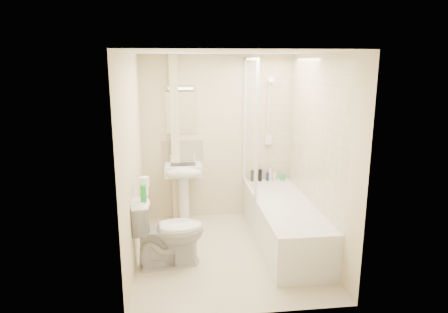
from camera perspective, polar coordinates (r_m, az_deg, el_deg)
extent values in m
plane|color=#C5B49B|center=(5.08, 0.61, -13.51)|extent=(2.50, 2.50, 0.00)
cube|color=beige|center=(5.87, -0.91, 2.64)|extent=(2.20, 0.02, 2.40)
cube|color=beige|center=(4.65, -12.93, -0.61)|extent=(0.02, 2.50, 2.40)
cube|color=beige|center=(4.92, 13.46, 0.12)|extent=(0.02, 2.50, 2.40)
cube|color=white|center=(4.53, 0.68, 14.69)|extent=(2.20, 2.50, 0.02)
cube|color=beige|center=(5.94, 6.33, 4.89)|extent=(0.70, 0.01, 1.75)
cube|color=beige|center=(5.05, 12.70, 3.12)|extent=(0.01, 2.10, 1.75)
cube|color=beige|center=(5.78, -6.98, 2.37)|extent=(0.12, 0.12, 2.40)
cube|color=beige|center=(5.87, -5.94, 0.86)|extent=(0.60, 0.02, 0.30)
cube|color=white|center=(5.77, -6.08, 6.19)|extent=(0.46, 0.01, 0.60)
cube|color=silver|center=(5.71, -6.17, 9.85)|extent=(0.42, 0.07, 0.07)
cube|color=white|center=(5.28, 8.54, -9.29)|extent=(0.70, 2.10, 0.55)
cube|color=white|center=(5.20, 8.63, -7.05)|extent=(0.56, 1.96, 0.05)
cube|color=white|center=(5.45, 3.76, 4.42)|extent=(0.01, 0.90, 1.80)
cube|color=white|center=(5.86, 3.00, 5.08)|extent=(0.04, 0.04, 1.80)
cube|color=white|center=(5.01, 4.69, 3.61)|extent=(0.04, 0.04, 1.80)
cube|color=white|center=(5.38, 3.91, 13.72)|extent=(0.04, 0.90, 0.04)
cube|color=white|center=(5.65, 3.63, -4.42)|extent=(0.04, 0.90, 0.03)
cylinder|color=white|center=(5.90, 6.41, 6.06)|extent=(0.02, 0.02, 0.90)
cylinder|color=white|center=(5.98, 6.30, 1.78)|extent=(0.05, 0.05, 0.02)
cylinder|color=white|center=(5.86, 6.53, 10.42)|extent=(0.05, 0.05, 0.02)
cylinder|color=white|center=(5.80, 6.68, 10.68)|extent=(0.08, 0.11, 0.11)
cube|color=white|center=(5.96, 6.33, 2.43)|extent=(0.10, 0.05, 0.14)
cylinder|color=white|center=(5.87, 6.29, 6.51)|extent=(0.01, 0.13, 0.84)
cylinder|color=white|center=(5.90, -5.76, -5.96)|extent=(0.15, 0.15, 0.69)
cube|color=white|center=(5.74, -5.86, -1.85)|extent=(0.52, 0.40, 0.16)
ellipsoid|color=white|center=(5.58, -5.83, -2.31)|extent=(0.52, 0.22, 0.16)
cube|color=silver|center=(5.73, -5.87, -1.27)|extent=(0.36, 0.26, 0.04)
cylinder|color=white|center=(5.82, -7.57, -0.38)|extent=(0.03, 0.03, 0.10)
cylinder|color=white|center=(5.82, -4.24, -0.29)|extent=(0.03, 0.03, 0.10)
sphere|color=white|center=(5.80, -7.58, 0.14)|extent=(0.04, 0.04, 0.04)
sphere|color=white|center=(5.81, -4.25, 0.23)|extent=(0.04, 0.04, 0.04)
cylinder|color=black|center=(5.99, 4.09, -2.75)|extent=(0.06, 0.06, 0.17)
cylinder|color=silver|center=(6.00, 4.46, -2.84)|extent=(0.06, 0.06, 0.15)
cylinder|color=black|center=(6.01, 5.18, -2.65)|extent=(0.06, 0.06, 0.18)
cylinder|color=navy|center=(6.04, 6.25, -2.86)|extent=(0.05, 0.05, 0.12)
cylinder|color=beige|center=(6.04, 6.65, -2.55)|extent=(0.06, 0.06, 0.19)
cylinder|color=silver|center=(6.07, 7.22, -2.83)|extent=(0.06, 0.06, 0.12)
cylinder|color=green|center=(6.10, 8.37, -2.92)|extent=(0.07, 0.07, 0.09)
imported|color=white|center=(4.68, -7.97, -10.49)|extent=(0.66, 0.92, 0.83)
cylinder|color=white|center=(4.61, -11.45, -4.85)|extent=(0.11, 0.11, 0.10)
cylinder|color=white|center=(4.60, -11.34, -3.55)|extent=(0.11, 0.11, 0.11)
cylinder|color=green|center=(4.39, -11.44, -5.17)|extent=(0.06, 0.06, 0.19)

